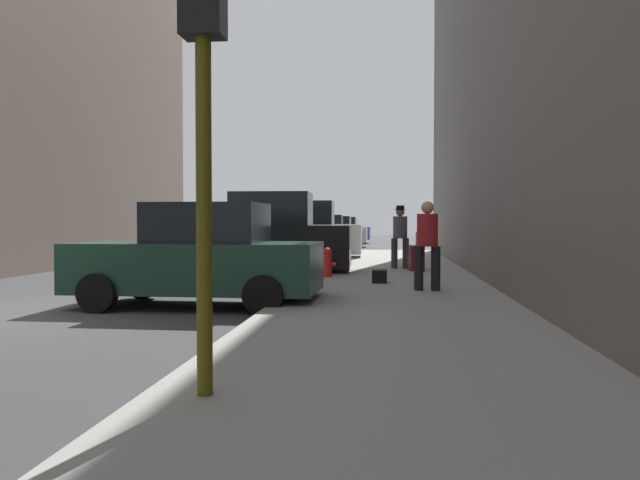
{
  "coord_description": "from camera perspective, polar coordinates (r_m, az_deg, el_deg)",
  "views": [
    {
      "loc": [
        5.88,
        -9.41,
        1.47
      ],
      "look_at": [
        4.36,
        4.62,
        1.05
      ],
      "focal_mm": 35.0,
      "sensor_mm": 36.0,
      "label": 1
    }
  ],
  "objects": [
    {
      "name": "sidewalk",
      "position": [
        9.52,
        6.9,
        -6.75
      ],
      "size": [
        4.0,
        40.0,
        0.15
      ],
      "primitive_type": "cube",
      "color": "gray",
      "rests_on": "ground_plane"
    },
    {
      "name": "parked_black_suv",
      "position": [
        16.75,
        -4.94,
        0.18
      ],
      "size": [
        4.66,
        2.18,
        2.25
      ],
      "color": "black",
      "rests_on": "ground_plane"
    },
    {
      "name": "parked_gray_coupe",
      "position": [
        29.6,
        -0.08,
        0.48
      ],
      "size": [
        4.27,
        2.18,
        1.79
      ],
      "color": "slate",
      "rests_on": "ground_plane"
    },
    {
      "name": "parked_blue_sedan",
      "position": [
        42.38,
        1.82,
        0.84
      ],
      "size": [
        4.25,
        2.15,
        1.79
      ],
      "color": "navy",
      "rests_on": "ground_plane"
    },
    {
      "name": "parked_silver_sedan",
      "position": [
        36.03,
        1.05,
        0.7
      ],
      "size": [
        4.2,
        2.06,
        1.79
      ],
      "color": "#B7BABF",
      "rests_on": "ground_plane"
    },
    {
      "name": "pedestrian_with_beanie",
      "position": [
        17.72,
        7.34,
        0.59
      ],
      "size": [
        0.51,
        0.42,
        1.78
      ],
      "color": "#333338",
      "rests_on": "sidewalk"
    },
    {
      "name": "pedestrian_in_red_jacket",
      "position": [
        12.09,
        9.78,
        -0.07
      ],
      "size": [
        0.52,
        0.45,
        1.71
      ],
      "color": "black",
      "rests_on": "sidewalk"
    },
    {
      "name": "rolling_suitcase",
      "position": [
        17.06,
        8.78,
        -1.62
      ],
      "size": [
        0.44,
        0.61,
        1.04
      ],
      "color": "#591414",
      "rests_on": "sidewalk"
    },
    {
      "name": "duffel_bag",
      "position": [
        13.56,
        5.47,
        -3.31
      ],
      "size": [
        0.32,
        0.44,
        0.28
      ],
      "color": "black",
      "rests_on": "sidewalk"
    },
    {
      "name": "parked_dark_green_sedan",
      "position": [
        10.98,
        -10.95,
        -1.59
      ],
      "size": [
        4.22,
        2.1,
        1.79
      ],
      "color": "#193828",
      "rests_on": "ground_plane"
    },
    {
      "name": "ground_plane",
      "position": [
        11.2,
        -25.71,
        -6.02
      ],
      "size": [
        120.0,
        120.0,
        0.0
      ],
      "primitive_type": "plane",
      "color": "#38383A"
    },
    {
      "name": "fire_hydrant",
      "position": [
        14.89,
        0.67,
        -2.06
      ],
      "size": [
        0.42,
        0.22,
        0.7
      ],
      "color": "red",
      "rests_on": "sidewalk"
    },
    {
      "name": "traffic_light",
      "position": [
        4.97,
        -10.61,
        16.7
      ],
      "size": [
        0.32,
        0.32,
        3.6
      ],
      "color": "#514C0F",
      "rests_on": "sidewalk"
    },
    {
      "name": "parked_white_van",
      "position": [
        23.61,
        -1.68,
        0.62
      ],
      "size": [
        4.64,
        2.15,
        2.25
      ],
      "color": "silver",
      "rests_on": "ground_plane"
    }
  ]
}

